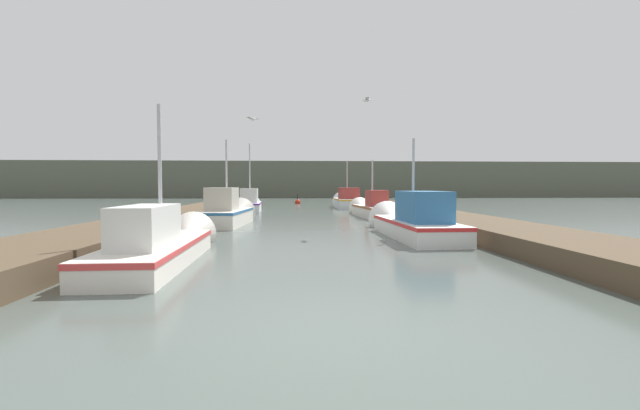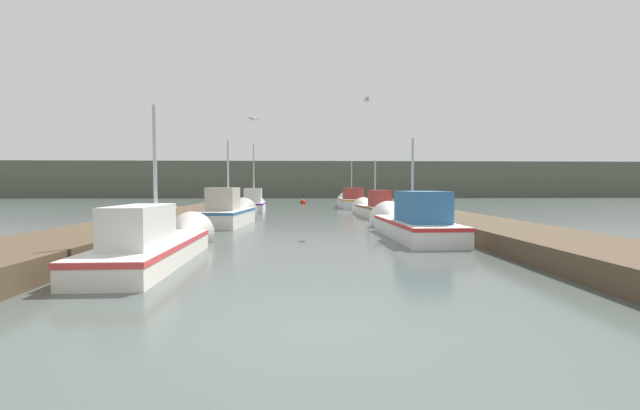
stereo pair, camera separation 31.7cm
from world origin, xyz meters
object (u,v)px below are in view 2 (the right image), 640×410
at_px(fishing_boat_2, 230,213).
at_px(seagull_lead, 254,119).
at_px(fishing_boat_4, 254,204).
at_px(mooring_piling_2, 226,203).
at_px(fishing_boat_0, 162,242).
at_px(fishing_boat_3, 373,209).
at_px(fishing_boat_5, 351,201).
at_px(fishing_boat_1, 409,222).
at_px(mooring_piling_0, 172,221).
at_px(channel_buoy, 303,202).
at_px(mooring_piling_1, 224,205).
at_px(seagull_1, 367,100).

distance_m(fishing_boat_2, seagull_lead, 4.17).
xyz_separation_m(fishing_boat_4, mooring_piling_2, (-0.99, -4.60, 0.22)).
height_order(fishing_boat_0, seagull_lead, seagull_lead).
bearing_deg(fishing_boat_3, fishing_boat_5, 86.84).
bearing_deg(mooring_piling_2, fishing_boat_0, -85.82).
distance_m(fishing_boat_1, seagull_lead, 7.46).
height_order(fishing_boat_0, mooring_piling_0, fishing_boat_0).
xyz_separation_m(fishing_boat_5, mooring_piling_0, (-7.91, -17.96, -0.02)).
bearing_deg(mooring_piling_2, channel_buoy, 75.67).
xyz_separation_m(fishing_boat_2, fishing_boat_3, (6.92, 4.34, -0.06)).
height_order(mooring_piling_1, seagull_1, seagull_1).
bearing_deg(fishing_boat_2, seagull_lead, -39.94).
relative_size(fishing_boat_0, fishing_boat_5, 0.99).
distance_m(fishing_boat_2, mooring_piling_2, 4.70).
height_order(fishing_boat_3, fishing_boat_4, fishing_boat_4).
bearing_deg(fishing_boat_2, mooring_piling_1, 107.51).
xyz_separation_m(fishing_boat_0, mooring_piling_1, (-1.27, 14.43, 0.20)).
height_order(fishing_boat_1, fishing_boat_3, fishing_boat_1).
relative_size(mooring_piling_1, seagull_lead, 2.40).
distance_m(fishing_boat_0, fishing_boat_3, 14.78).
distance_m(fishing_boat_5, mooring_piling_2, 12.00).
xyz_separation_m(fishing_boat_4, mooring_piling_0, (-1.14, -13.42, -0.00)).
bearing_deg(fishing_boat_0, seagull_lead, 79.43).
bearing_deg(seagull_lead, channel_buoy, -140.80).
bearing_deg(mooring_piling_1, seagull_lead, -70.02).
distance_m(fishing_boat_1, seagull_1, 4.79).
xyz_separation_m(fishing_boat_4, fishing_boat_5, (6.77, 4.54, 0.02)).
relative_size(fishing_boat_0, seagull_lead, 12.79).
bearing_deg(seagull_lead, fishing_boat_3, 178.07).
relative_size(fishing_boat_1, mooring_piling_1, 5.56).
bearing_deg(fishing_boat_2, seagull_1, -22.49).
height_order(seagull_lead, seagull_1, seagull_1).
relative_size(fishing_boat_1, mooring_piling_0, 6.62).
bearing_deg(fishing_boat_0, mooring_piling_0, 102.86).
bearing_deg(mooring_piling_1, seagull_1, -51.45).
distance_m(fishing_boat_5, seagull_1, 17.11).
height_order(fishing_boat_5, seagull_1, seagull_1).
distance_m(fishing_boat_3, mooring_piling_1, 8.35).
height_order(channel_buoy, seagull_1, seagull_1).
bearing_deg(mooring_piling_0, seagull_1, 12.23).
distance_m(fishing_boat_1, fishing_boat_2, 8.04).
bearing_deg(fishing_boat_3, mooring_piling_2, 174.03).
distance_m(fishing_boat_5, seagull_lead, 16.34).
bearing_deg(fishing_boat_1, channel_buoy, 96.17).
distance_m(fishing_boat_3, mooring_piling_2, 7.94).
height_order(fishing_boat_0, fishing_boat_2, fishing_boat_2).
relative_size(fishing_boat_5, mooring_piling_0, 6.43).
xyz_separation_m(fishing_boat_5, seagull_1, (-1.27, -16.52, 4.27)).
height_order(fishing_boat_2, mooring_piling_2, fishing_boat_2).
distance_m(fishing_boat_3, fishing_boat_5, 9.39).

